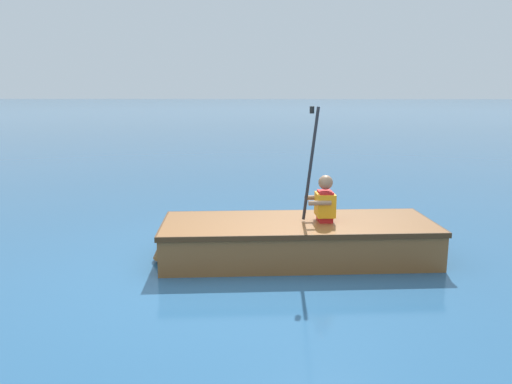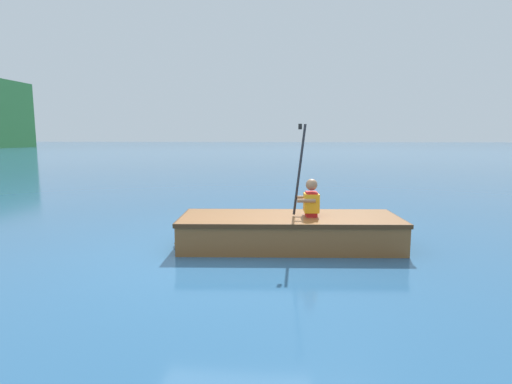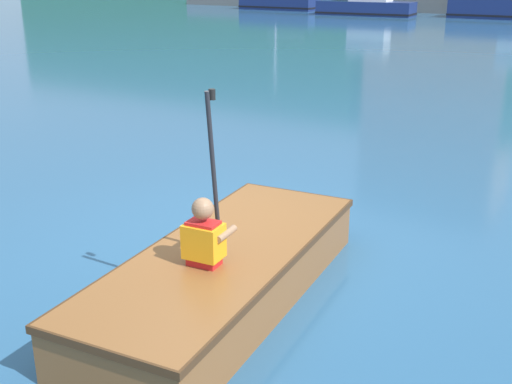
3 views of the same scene
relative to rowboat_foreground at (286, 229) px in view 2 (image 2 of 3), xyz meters
The scene contains 3 objects.
ground_plane 1.06m from the rowboat_foreground, 126.42° to the left, with size 300.00×300.00×0.00m, color #28567F.
rowboat_foreground is the anchor object (origin of this frame).
person_paddler 0.58m from the rowboat_foreground, 83.96° to the right, with size 0.38×0.39×1.35m.
Camera 2 is at (-5.20, -1.09, 1.61)m, focal length 28.00 mm.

